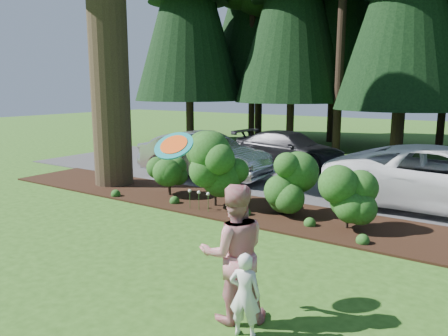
% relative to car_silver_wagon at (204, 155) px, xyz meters
% --- Properties ---
extents(ground, '(80.00, 80.00, 0.00)m').
position_rel_car_silver_wagon_xyz_m(ground, '(2.71, -5.88, -0.83)').
color(ground, '#284C15').
rests_on(ground, ground).
extents(mulch_bed, '(16.00, 2.50, 0.05)m').
position_rel_car_silver_wagon_xyz_m(mulch_bed, '(2.71, -2.63, -0.81)').
color(mulch_bed, black).
rests_on(mulch_bed, ground).
extents(driveway, '(22.00, 6.00, 0.03)m').
position_rel_car_silver_wagon_xyz_m(driveway, '(2.71, 1.62, -0.82)').
color(driveway, '#38383A').
rests_on(driveway, ground).
extents(shrub_row, '(6.53, 1.60, 1.61)m').
position_rel_car_silver_wagon_xyz_m(shrub_row, '(3.48, -2.74, -0.02)').
color(shrub_row, '#1F4214').
rests_on(shrub_row, ground).
extents(lily_cluster, '(0.69, 0.09, 0.57)m').
position_rel_car_silver_wagon_xyz_m(lily_cluster, '(2.41, -3.48, -0.34)').
color(lily_cluster, '#1F4214').
rests_on(lily_cluster, ground).
extents(car_silver_wagon, '(4.91, 1.81, 1.61)m').
position_rel_car_silver_wagon_xyz_m(car_silver_wagon, '(0.00, 0.00, 0.00)').
color(car_silver_wagon, '#B5B6BA').
rests_on(car_silver_wagon, driveway).
extents(car_white_suv, '(6.06, 2.85, 1.68)m').
position_rel_car_silver_wagon_xyz_m(car_white_suv, '(7.70, 0.11, 0.04)').
color(car_white_suv, white).
rests_on(car_white_suv, driveway).
extents(car_dark_suv, '(4.97, 2.36, 1.40)m').
position_rel_car_silver_wagon_xyz_m(car_dark_suv, '(1.45, 3.92, -0.10)').
color(car_dark_suv, black).
rests_on(car_dark_suv, driveway).
extents(child, '(0.48, 0.38, 1.14)m').
position_rel_car_silver_wagon_xyz_m(child, '(6.41, -7.76, -0.26)').
color(child, silver).
rests_on(child, ground).
extents(adult, '(1.20, 1.18, 1.95)m').
position_rel_car_silver_wagon_xyz_m(adult, '(6.06, -7.49, 0.14)').
color(adult, '#B5182E').
rests_on(adult, ground).
extents(frisbee, '(0.61, 0.49, 0.41)m').
position_rel_car_silver_wagon_xyz_m(frisbee, '(5.10, -7.58, 1.57)').
color(frisbee, teal).
rests_on(frisbee, ground).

